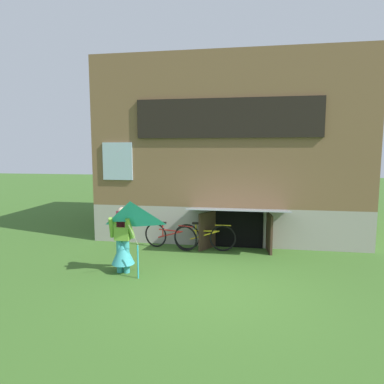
{
  "coord_description": "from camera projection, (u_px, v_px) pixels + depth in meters",
  "views": [
    {
      "loc": [
        0.57,
        -6.62,
        2.77
      ],
      "look_at": [
        -0.73,
        1.41,
        1.77
      ],
      "focal_mm": 31.92,
      "sensor_mm": 36.0,
      "label": 1
    }
  ],
  "objects": [
    {
      "name": "bicycle_red",
      "position": [
        170.0,
        236.0,
        9.58
      ],
      "size": [
        1.61,
        0.5,
        0.76
      ],
      "rotation": [
        0.0,
        0.0,
        -0.28
      ],
      "color": "black",
      "rests_on": "ground_plane"
    },
    {
      "name": "bicycle_yellow",
      "position": [
        205.0,
        237.0,
        9.44
      ],
      "size": [
        1.72,
        0.08,
        0.78
      ],
      "rotation": [
        0.0,
        0.0,
        0.02
      ],
      "color": "black",
      "rests_on": "ground_plane"
    },
    {
      "name": "person",
      "position": [
        123.0,
        245.0,
        7.7
      ],
      "size": [
        0.6,
        0.52,
        1.5
      ],
      "rotation": [
        0.0,
        0.0,
        0.04
      ],
      "color": "teal",
      "rests_on": "ground_plane"
    },
    {
      "name": "ground_plane",
      "position": [
        216.0,
        288.0,
        6.92
      ],
      "size": [
        60.0,
        60.0,
        0.0
      ],
      "primitive_type": "plane",
      "color": "#386023"
    },
    {
      "name": "log_house",
      "position": [
        232.0,
        150.0,
        12.24
      ],
      "size": [
        8.05,
        6.67,
        5.51
      ],
      "color": "#9E998E",
      "rests_on": "ground_plane"
    },
    {
      "name": "kite",
      "position": [
        131.0,
        223.0,
        7.02
      ],
      "size": [
        1.07,
        1.01,
        1.64
      ],
      "color": "#2DB2CC",
      "rests_on": "ground_plane"
    }
  ]
}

